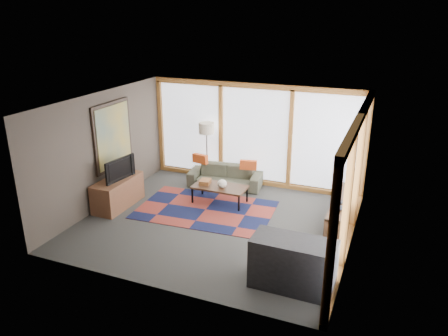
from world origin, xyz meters
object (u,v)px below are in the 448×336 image
at_px(sofa, 225,176).
at_px(bar_counter, 293,264).
at_px(television, 117,168).
at_px(bookshelf, 341,211).
at_px(floor_lamp, 207,153).
at_px(coffee_table, 220,194).
at_px(tv_console, 118,192).

height_order(sofa, bar_counter, bar_counter).
xyz_separation_m(television, bar_counter, (4.41, -1.55, -0.50)).
bearing_deg(sofa, bookshelf, -24.57).
distance_m(sofa, floor_lamp, 0.78).
relative_size(coffee_table, television, 1.40).
bearing_deg(sofa, coffee_table, -81.90).
distance_m(floor_lamp, bookshelf, 3.80).
distance_m(floor_lamp, bar_counter, 4.92).
bearing_deg(bar_counter, floor_lamp, 131.56).
distance_m(coffee_table, bookshelf, 2.77).
xyz_separation_m(coffee_table, bookshelf, (2.77, 0.03, 0.05)).
distance_m(bookshelf, tv_console, 4.97).
height_order(sofa, coffee_table, sofa).
distance_m(bookshelf, television, 4.97).
bearing_deg(bookshelf, coffee_table, -179.47).
relative_size(floor_lamp, tv_console, 1.19).
bearing_deg(coffee_table, bar_counter, -47.67).
bearing_deg(bookshelf, tv_console, -167.55).
relative_size(bookshelf, bar_counter, 1.55).
height_order(coffee_table, bookshelf, bookshelf).
bearing_deg(bar_counter, tv_console, 161.74).
distance_m(floor_lamp, tv_console, 2.55).
height_order(floor_lamp, television, floor_lamp).
height_order(floor_lamp, bookshelf, floor_lamp).
relative_size(sofa, bookshelf, 0.89).
bearing_deg(tv_console, television, 10.97).
bearing_deg(sofa, tv_console, -138.81).
bearing_deg(bar_counter, coffee_table, 133.24).
xyz_separation_m(floor_lamp, bar_counter, (3.19, -3.72, -0.37)).
bearing_deg(television, bookshelf, -68.72).
relative_size(television, bar_counter, 0.66).
bearing_deg(television, floor_lamp, -20.50).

